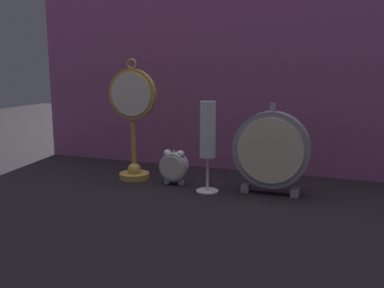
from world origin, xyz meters
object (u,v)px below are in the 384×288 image
mantel_clock_silver (271,150)px  champagne_flute (208,136)px  pocket_watch_on_stand (133,119)px  alarm_clock_twin_bell (174,165)px

mantel_clock_silver → champagne_flute: size_ratio=0.99×
pocket_watch_on_stand → mantel_clock_silver: pocket_watch_on_stand is taller
mantel_clock_silver → pocket_watch_on_stand: bearing=177.6°
pocket_watch_on_stand → mantel_clock_silver: (0.39, -0.02, -0.06)m
pocket_watch_on_stand → alarm_clock_twin_bell: pocket_watch_on_stand is taller
champagne_flute → mantel_clock_silver: bearing=12.3°
mantel_clock_silver → champagne_flute: 0.16m
alarm_clock_twin_bell → pocket_watch_on_stand: bearing=172.5°
mantel_clock_silver → champagne_flute: bearing=-167.7°
alarm_clock_twin_bell → mantel_clock_silver: bearing=0.1°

